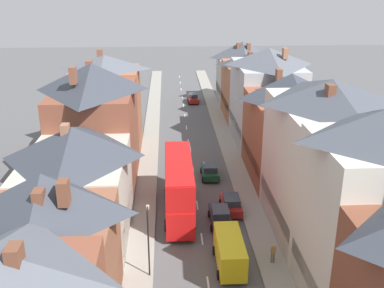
% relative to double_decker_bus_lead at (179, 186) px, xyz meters
% --- Properties ---
extents(pavement_left, '(2.20, 104.00, 0.14)m').
position_rel_double_decker_bus_lead_xyz_m(pavement_left, '(-3.29, 15.46, -2.75)').
color(pavement_left, gray).
rests_on(pavement_left, ground).
extents(pavement_right, '(2.20, 104.00, 0.14)m').
position_rel_double_decker_bus_lead_xyz_m(pavement_right, '(6.91, 15.46, -2.75)').
color(pavement_right, gray).
rests_on(pavement_right, ground).
extents(centre_line_dashes, '(0.14, 97.80, 0.01)m').
position_rel_double_decker_bus_lead_xyz_m(centre_line_dashes, '(1.81, 13.46, -2.81)').
color(centre_line_dashes, silver).
rests_on(centre_line_dashes, ground).
extents(terrace_row_left, '(8.00, 55.89, 13.08)m').
position_rel_double_decker_bus_lead_xyz_m(terrace_row_left, '(-8.38, -6.21, 2.81)').
color(terrace_row_left, '#BCB7A8').
rests_on(terrace_row_left, ground).
extents(terrace_row_right, '(8.00, 79.53, 14.30)m').
position_rel_double_decker_bus_lead_xyz_m(terrace_row_right, '(11.99, 3.10, 3.10)').
color(terrace_row_right, silver).
rests_on(terrace_row_right, ground).
extents(double_decker_bus_lead, '(2.74, 10.80, 5.30)m').
position_rel_double_decker_bus_lead_xyz_m(double_decker_bus_lead, '(0.00, 0.00, 0.00)').
color(double_decker_bus_lead, red).
rests_on(double_decker_bus_lead, ground).
extents(car_near_blue, '(1.90, 3.81, 1.58)m').
position_rel_double_decker_bus_lead_xyz_m(car_near_blue, '(3.61, 7.81, -2.02)').
color(car_near_blue, '#144728').
rests_on(car_near_blue, ground).
extents(car_near_silver, '(1.90, 4.01, 1.62)m').
position_rel_double_decker_bus_lead_xyz_m(car_near_silver, '(4.91, 0.06, -2.00)').
color(car_near_silver, maroon).
rests_on(car_near_silver, ground).
extents(car_parked_left_a, '(1.90, 4.09, 1.62)m').
position_rel_double_decker_bus_lead_xyz_m(car_parked_left_a, '(3.61, -2.15, -2.00)').
color(car_parked_left_a, black).
rests_on(car_parked_left_a, ground).
extents(car_parked_right_a, '(1.90, 3.98, 1.67)m').
position_rel_double_decker_bus_lead_xyz_m(car_parked_right_a, '(3.61, 39.36, -1.98)').
color(car_parked_right_a, maroon).
rests_on(car_parked_right_a, ground).
extents(delivery_van, '(2.20, 5.20, 2.41)m').
position_rel_double_decker_bus_lead_xyz_m(delivery_van, '(3.61, -8.41, -1.48)').
color(delivery_van, yellow).
rests_on(delivery_van, ground).
extents(pedestrian_mid_right, '(0.36, 0.22, 1.61)m').
position_rel_double_decker_bus_lead_xyz_m(pedestrian_mid_right, '(6.99, -8.34, -1.78)').
color(pedestrian_mid_right, brown).
rests_on(pedestrian_mid_right, pavement_right).
extents(street_lamp, '(0.20, 1.12, 5.50)m').
position_rel_double_decker_bus_lead_xyz_m(street_lamp, '(-2.44, -9.26, 0.43)').
color(street_lamp, black).
rests_on(street_lamp, ground).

